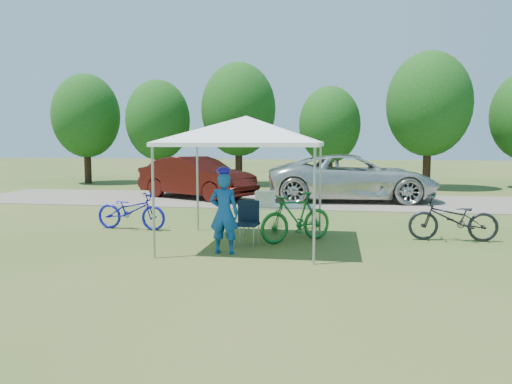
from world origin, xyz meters
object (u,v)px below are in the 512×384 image
at_px(folding_chair, 248,218).
at_px(bike_dark, 453,219).
at_px(cooler, 265,198).
at_px(bike_green, 296,217).
at_px(folding_table, 279,207).
at_px(sedan, 197,177).
at_px(minivan, 352,177).
at_px(cyclist, 224,213).
at_px(bike_blue, 131,210).

distance_m(folding_chair, bike_dark, 4.55).
distance_m(cooler, bike_green, 1.20).
height_order(folding_table, bike_dark, bike_dark).
xyz_separation_m(folding_table, sedan, (-3.99, 6.86, 0.16)).
height_order(cooler, minivan, minivan).
relative_size(bike_dark, sedan, 0.40).
bearing_deg(folding_chair, cyclist, -101.07).
distance_m(cyclist, bike_dark, 5.14).
bearing_deg(cyclist, bike_dark, -155.24).
height_order(minivan, sedan, minivan).
bearing_deg(folding_table, cyclist, -111.06).
distance_m(folding_table, sedan, 7.94).
bearing_deg(bike_dark, bike_green, -79.62).
bearing_deg(minivan, folding_chair, 158.12).
xyz_separation_m(folding_table, minivan, (1.88, 6.99, 0.22)).
distance_m(bike_blue, sedan, 6.81).
relative_size(bike_green, bike_dark, 0.95).
distance_m(bike_blue, minivan, 8.92).
xyz_separation_m(cyclist, sedan, (-3.15, 9.04, 0.01)).
relative_size(folding_table, cyclist, 1.06).
xyz_separation_m(bike_green, bike_dark, (3.42, 0.65, -0.04)).
height_order(folding_chair, bike_blue, bike_blue).
bearing_deg(folding_chair, folding_table, 71.63).
bearing_deg(cyclist, minivan, -104.73).
bearing_deg(bike_dark, folding_chair, -77.26).
relative_size(folding_chair, bike_blue, 0.51).
relative_size(folding_chair, minivan, 0.15).
distance_m(bike_blue, bike_dark, 7.63).
bearing_deg(folding_chair, bike_blue, 164.00).
xyz_separation_m(bike_dark, sedan, (-7.88, 7.04, 0.31)).
bearing_deg(bike_dark, cooler, -92.82).
height_order(cyclist, bike_dark, cyclist).
height_order(bike_blue, sedan, sedan).
xyz_separation_m(folding_chair, cooler, (0.21, 1.21, 0.31)).
bearing_deg(sedan, bike_dark, -105.63).
bearing_deg(bike_blue, folding_table, -86.02).
distance_m(cyclist, minivan, 9.57).
height_order(cooler, bike_dark, cooler).
bearing_deg(sedan, minivan, -62.61).
bearing_deg(bike_green, minivan, 130.85).
bearing_deg(sedan, cyclist, -134.64).
bearing_deg(folding_chair, cooler, 86.17).
bearing_deg(folding_chair, bike_dark, 18.95).
bearing_deg(cyclist, folding_table, -109.24).
xyz_separation_m(folding_chair, bike_blue, (-3.19, 1.28, -0.07)).
distance_m(folding_chair, minivan, 8.56).
bearing_deg(cooler, bike_green, -45.78).
bearing_deg(folding_table, minivan, 74.90).
distance_m(bike_green, minivan, 7.95).
bearing_deg(bike_green, folding_table, 170.57).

